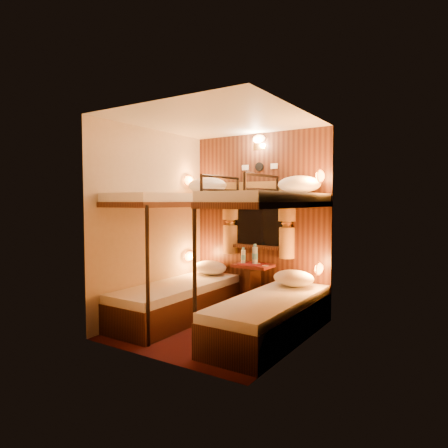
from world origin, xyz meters
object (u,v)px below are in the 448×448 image
Objects in this scene: bottle_right at (255,255)px; bottle_left at (243,256)px; table at (253,282)px; bunk_left at (178,275)px; bunk_right at (271,287)px.

bottle_left is at bearing -166.37° from bottle_right.
bottle_left is (-0.14, -0.01, 0.33)m from table.
bottle_left is at bearing -176.03° from table.
bunk_right is at bearing 0.00° from bunk_left.
bunk_left is 1.07m from bottle_right.
bunk_right is (1.30, 0.00, 0.00)m from bunk_left.
table is 0.36m from bottle_left.
bunk_left is 1.00× the size of bunk_right.
table is at bearing 50.33° from bunk_left.
bottle_right is at bearing 50.77° from bunk_left.
bottle_left is at bearing 135.77° from bunk_right.
bunk_left is at bearing -129.67° from table.
bunk_left is 1.02m from table.
bunk_left and bunk_right have the same top height.
bunk_right is 1.05m from bottle_right.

